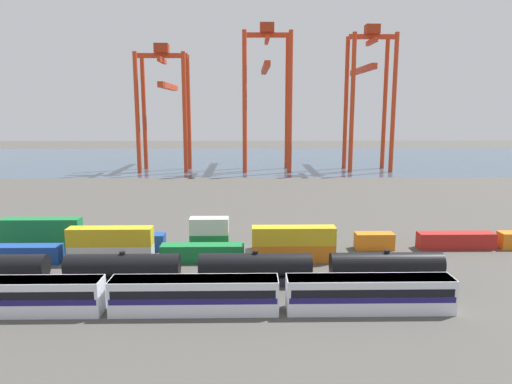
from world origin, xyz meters
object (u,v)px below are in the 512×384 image
shipping_container_13 (456,241)px  gantry_crane_west (165,96)px  gantry_crane_central (266,83)px  shipping_container_11 (292,241)px  freight_tank_row (189,269)px  passenger_train (195,294)px  gantry_crane_east (368,85)px

shipping_container_13 → gantry_crane_west: gantry_crane_west is taller
shipping_container_13 → gantry_crane_central: gantry_crane_central is taller
shipping_container_11 → shipping_container_13: size_ratio=1.00×
freight_tank_row → shipping_container_13: size_ratio=5.32×
passenger_train → gantry_crane_central: gantry_crane_central is taller
passenger_train → gantry_crane_central: bearing=84.1°
shipping_container_11 → gantry_crane_central: gantry_crane_central is taller
shipping_container_11 → gantry_crane_west: size_ratio=0.28×
shipping_container_11 → gantry_crane_west: 107.49m
passenger_train → gantry_crane_west: size_ratio=1.29×
passenger_train → gantry_crane_central: size_ratio=1.12×
gantry_crane_east → gantry_crane_west: bearing=179.8°
shipping_container_13 → gantry_crane_central: (-26.44, 98.50, 29.47)m
shipping_container_13 → gantry_crane_central: 106.16m
freight_tank_row → gantry_crane_east: size_ratio=1.28×
shipping_container_11 → shipping_container_13: 26.19m
freight_tank_row → shipping_container_11: 20.67m
shipping_container_11 → gantry_crane_central: bearing=90.1°
gantry_crane_west → gantry_crane_east: (72.35, -0.23, 3.74)m
passenger_train → freight_tank_row: 8.38m
passenger_train → gantry_crane_west: (-23.57, 120.97, 24.23)m
freight_tank_row → shipping_container_13: bearing=20.0°
gantry_crane_east → gantry_crane_central: bearing=178.8°
shipping_container_11 → gantry_crane_central: size_ratio=0.24×
gantry_crane_west → gantry_crane_central: 36.44m
gantry_crane_east → shipping_container_13: bearing=-95.7°
passenger_train → gantry_crane_west: gantry_crane_west is taller
freight_tank_row → passenger_train: bearing=-79.1°
passenger_train → shipping_container_11: passenger_train is taller
gantry_crane_west → gantry_crane_east: size_ratio=0.87×
shipping_container_11 → gantry_crane_west: gantry_crane_west is taller
gantry_crane_central → passenger_train: bearing=-95.9°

